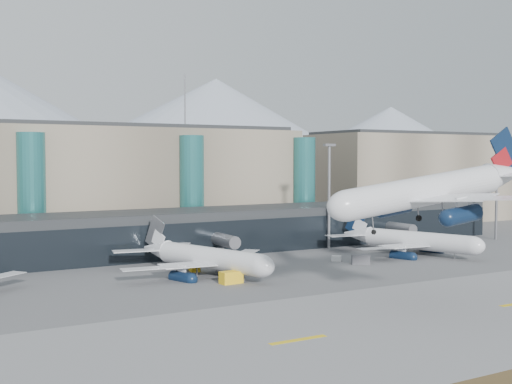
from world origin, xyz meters
TOP-DOWN VIEW (x-y plane):
  - ground at (0.00, 0.00)m, footprint 900.00×900.00m
  - runway_strip at (0.00, -15.00)m, footprint 400.00×40.00m
  - runway_markings at (-0.00, -15.00)m, footprint 128.00×1.00m
  - concourse at (-0.02, 57.73)m, footprint 170.00×27.00m
  - terminal_main at (-25.00, 90.00)m, footprint 130.00×30.00m
  - terminal_east at (95.00, 90.00)m, footprint 70.00×30.00m
  - teal_towers at (-14.99, 74.01)m, footprint 116.40×19.40m
  - mountain_ridge at (15.97, 380.00)m, footprint 910.00×400.00m
  - lightmast_mid at (30.00, 48.00)m, footprint 3.00×1.20m
  - lightmast_right at (80.00, 40.00)m, footprint 3.00×1.20m
  - hero_jet at (8.58, -10.07)m, footprint 37.90×38.85m
  - jet_parked_mid at (-12.15, 32.41)m, footprint 34.68×36.64m
  - jet_parked_right at (39.82, 32.40)m, footprint 34.63×36.80m
  - veh_b at (-11.64, 34.92)m, footprint 2.37×3.26m
  - veh_c at (21.88, 25.46)m, footprint 4.15×3.52m
  - veh_e at (53.94, 35.93)m, footprint 3.02×2.16m
  - veh_g at (19.88, 31.15)m, footprint 2.29×2.30m
  - veh_h at (-11.01, 20.41)m, footprint 4.09×2.40m

SIDE VIEW (x-z plane):
  - ground at x=0.00m, z-range 0.00..0.00m
  - runway_strip at x=0.00m, z-range 0.00..0.04m
  - runway_markings at x=0.00m, z-range 0.04..0.06m
  - veh_g at x=19.88m, z-range 0.00..1.20m
  - veh_e at x=53.94m, z-range 0.00..1.55m
  - veh_b at x=-11.64m, z-range 0.00..1.71m
  - veh_c at x=21.88m, z-range 0.00..2.04m
  - veh_h at x=-11.01m, z-range 0.00..2.16m
  - jet_parked_mid at x=-12.15m, z-range -1.43..10.33m
  - jet_parked_right at x=39.82m, z-range -1.44..10.39m
  - concourse at x=-0.02m, z-range -0.03..9.97m
  - teal_towers at x=-14.99m, z-range -8.99..37.01m
  - lightmast_mid at x=30.00m, z-range 1.62..27.22m
  - lightmast_right at x=80.00m, z-range 1.62..27.22m
  - terminal_main at x=-25.00m, z-range -0.06..30.94m
  - terminal_east at x=95.00m, z-range -0.06..30.94m
  - hero_jet at x=8.58m, z-range 12.47..24.98m
  - mountain_ridge at x=15.97m, z-range -9.26..100.74m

